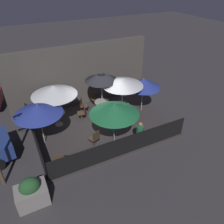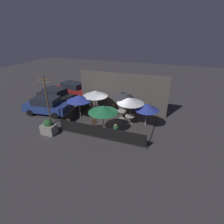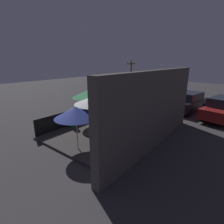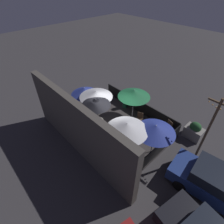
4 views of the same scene
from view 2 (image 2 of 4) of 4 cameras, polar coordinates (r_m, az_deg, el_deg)
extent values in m
plane|color=#383538|center=(14.93, 0.07, -3.81)|extent=(60.00, 60.00, 0.00)
cube|color=#383333|center=(14.90, 0.07, -3.61)|extent=(6.84, 5.11, 0.12)
cube|color=#4C4742|center=(16.59, 3.38, 6.20)|extent=(8.44, 0.36, 3.68)
cube|color=black|center=(12.62, -3.86, -6.68)|extent=(6.64, 0.05, 0.95)
cube|color=black|center=(16.00, -11.37, 0.15)|extent=(0.05, 4.91, 0.95)
cylinder|color=#B2B2B7|center=(14.21, 5.93, 0.25)|extent=(0.05, 0.05, 2.32)
cone|color=silver|center=(13.83, 6.10, 3.81)|extent=(2.16, 2.16, 0.43)
cylinder|color=#B2B2B7|center=(15.00, 3.35, 2.09)|extent=(0.05, 0.05, 2.48)
cone|color=black|center=(14.63, 3.45, 5.79)|extent=(1.76, 1.76, 0.42)
cylinder|color=#B2B2B7|center=(15.91, -5.38, 3.06)|extent=(0.05, 0.05, 2.29)
cone|color=silver|center=(15.59, -5.51, 6.12)|extent=(2.26, 2.26, 0.48)
cylinder|color=#B2B2B7|center=(12.95, -2.86, -2.51)|extent=(0.05, 0.05, 2.23)
cone|color=#1E6B3D|center=(12.56, -2.94, 0.99)|extent=(2.17, 2.17, 0.49)
cylinder|color=#B2B2B7|center=(14.05, 11.02, -1.12)|extent=(0.05, 0.05, 2.01)
cone|color=#283893|center=(13.74, 11.27, 1.68)|extent=(1.92, 1.92, 0.51)
cylinder|color=#B2B2B7|center=(15.48, -10.52, 1.70)|extent=(0.05, 0.05, 2.11)
cone|color=#283893|center=(15.17, -10.76, 4.53)|extent=(2.15, 2.15, 0.47)
cylinder|color=#9E998E|center=(14.73, 5.73, -3.80)|extent=(0.44, 0.44, 0.02)
cylinder|color=#9E998E|center=(14.57, 5.79, -2.62)|extent=(0.08, 0.08, 0.70)
cylinder|color=#9E998E|center=(14.40, 5.85, -1.32)|extent=(0.80, 0.80, 0.04)
cylinder|color=#9E998E|center=(15.53, 3.23, -2.07)|extent=(0.47, 0.47, 0.02)
cylinder|color=#9E998E|center=(15.37, 3.26, -0.90)|extent=(0.08, 0.08, 0.73)
cylinder|color=#9E998E|center=(15.20, 3.30, 0.40)|extent=(0.85, 0.85, 0.04)
cylinder|color=#9E998E|center=(16.38, -5.22, -0.61)|extent=(0.42, 0.42, 0.02)
cylinder|color=#9E998E|center=(16.23, -5.26, 0.50)|extent=(0.08, 0.08, 0.72)
cylinder|color=#9E998E|center=(16.07, -5.32, 1.72)|extent=(0.76, 0.76, 0.04)
cube|color=#4C3828|center=(16.12, 0.77, -0.10)|extent=(0.11, 0.11, 0.45)
cube|color=#4C3828|center=(16.02, 0.77, 0.69)|extent=(0.55, 0.55, 0.04)
cube|color=#4C3828|center=(16.04, 0.36, 1.68)|extent=(0.23, 0.36, 0.44)
cube|color=#4C3828|center=(16.28, 4.05, 0.10)|extent=(0.08, 0.08, 0.45)
cube|color=#4C3828|center=(16.17, 4.07, 0.88)|extent=(0.42, 0.42, 0.04)
cube|color=#4C3828|center=(16.24, 4.24, 1.91)|extent=(0.40, 0.05, 0.44)
cube|color=#4C3828|center=(13.97, -5.67, -4.55)|extent=(0.10, 0.10, 0.44)
cube|color=#4C3828|center=(13.85, -5.71, -3.69)|extent=(0.52, 0.52, 0.04)
cube|color=#4C3828|center=(13.58, -5.79, -3.17)|extent=(0.38, 0.18, 0.44)
cube|color=#4C3828|center=(14.24, -13.25, -4.52)|extent=(0.10, 0.10, 0.45)
cube|color=#4C3828|center=(14.12, -13.35, -3.65)|extent=(0.48, 0.48, 0.04)
cube|color=#4C3828|center=(13.90, -13.98, -3.08)|extent=(0.40, 0.12, 0.44)
cube|color=#4C3828|center=(15.68, -1.56, -0.84)|extent=(0.09, 0.09, 0.47)
cube|color=#4C3828|center=(15.57, -1.57, 0.00)|extent=(0.46, 0.46, 0.04)
cube|color=#4C3828|center=(15.38, -1.01, 0.67)|extent=(0.09, 0.40, 0.44)
cylinder|color=#236642|center=(12.57, 1.21, -6.69)|extent=(0.47, 0.47, 0.98)
sphere|color=#9E704C|center=(12.27, 1.24, -4.36)|extent=(0.20, 0.20, 0.20)
cube|color=gray|center=(14.24, -19.91, -5.30)|extent=(1.08, 0.76, 0.76)
ellipsoid|color=#235128|center=(14.00, -20.21, -3.53)|extent=(0.70, 0.56, 0.63)
cylinder|color=brown|center=(15.01, -20.33, 3.33)|extent=(0.12, 0.12, 4.09)
cube|color=brown|center=(14.48, -21.41, 9.93)|extent=(1.10, 0.08, 0.08)
sphere|color=#F4B260|center=(14.81, -22.69, 9.44)|extent=(0.07, 0.07, 0.07)
sphere|color=#F4B260|center=(14.71, -22.10, 9.12)|extent=(0.07, 0.07, 0.07)
sphere|color=#F4B260|center=(14.61, -21.52, 8.91)|extent=(0.07, 0.07, 0.07)
sphere|color=#F4B260|center=(14.49, -20.96, 8.87)|extent=(0.07, 0.07, 0.07)
sphere|color=#F4B260|center=(14.36, -20.42, 9.01)|extent=(0.07, 0.07, 0.07)
sphere|color=#F4B260|center=(14.22, -19.89, 9.29)|extent=(0.07, 0.07, 0.07)
cube|color=navy|center=(17.49, -20.50, 1.49)|extent=(4.29, 2.17, 0.70)
cube|color=#1E232D|center=(17.25, -20.83, 3.46)|extent=(2.43, 1.82, 0.60)
cylinder|color=black|center=(17.61, -15.46, 1.14)|extent=(0.66, 0.25, 0.64)
cylinder|color=black|center=(16.36, -18.05, -1.14)|extent=(0.66, 0.25, 0.64)
cylinder|color=black|center=(18.92, -22.30, 1.82)|extent=(0.66, 0.25, 0.64)
cylinder|color=black|center=(17.76, -25.15, -0.24)|extent=(0.66, 0.25, 0.64)
cube|color=black|center=(19.88, -17.88, 4.72)|extent=(4.25, 2.36, 0.70)
cube|color=#1E232D|center=(19.68, -18.13, 6.49)|extent=(2.45, 1.92, 0.60)
cylinder|color=black|center=(19.68, -13.55, 3.95)|extent=(0.66, 0.29, 0.64)
cylinder|color=black|center=(18.63, -16.87, 2.32)|extent=(0.66, 0.29, 0.64)
cylinder|color=black|center=(21.39, -18.51, 5.07)|extent=(0.66, 0.29, 0.64)
cylinder|color=black|center=(20.43, -21.78, 3.61)|extent=(0.66, 0.29, 0.64)
cube|color=maroon|center=(21.56, -12.56, 6.94)|extent=(4.83, 2.56, 0.70)
cube|color=#1E232D|center=(21.37, -12.73, 8.59)|extent=(2.78, 2.03, 0.60)
cylinder|color=black|center=(21.33, -8.19, 6.10)|extent=(0.66, 0.30, 0.64)
cylinder|color=black|center=(20.19, -11.06, 4.75)|extent=(0.66, 0.30, 0.64)
cylinder|color=black|center=(23.17, -13.71, 7.20)|extent=(0.66, 0.30, 0.64)
cylinder|color=black|center=(22.12, -16.61, 5.99)|extent=(0.66, 0.30, 0.64)
camera|label=1|loc=(8.86, -48.85, 15.51)|focal=35.00mm
camera|label=3|loc=(18.88, 29.92, 12.26)|focal=28.00mm
camera|label=4|loc=(21.12, -11.51, 27.96)|focal=28.00mm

